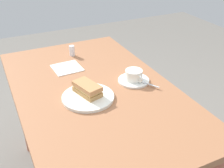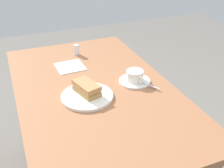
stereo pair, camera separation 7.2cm
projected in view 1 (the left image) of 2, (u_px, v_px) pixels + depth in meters
name	position (u px, v px, depth m)	size (l,w,h in m)	color
dining_table	(95.00, 111.00, 1.42)	(1.24, 0.74, 0.74)	#A06643
sandwich_plate	(88.00, 97.00, 1.27)	(0.24, 0.24, 0.01)	white
sandwich_front	(87.00, 89.00, 1.27)	(0.15, 0.11, 0.05)	#B9864B
coffee_saucer	(134.00, 80.00, 1.41)	(0.16, 0.16, 0.01)	white
coffee_cup	(134.00, 75.00, 1.40)	(0.11, 0.09, 0.05)	white
spoon	(147.00, 84.00, 1.37)	(0.09, 0.06, 0.01)	silver
napkin	(67.00, 68.00, 1.54)	(0.15, 0.15, 0.00)	white
salt_shaker	(72.00, 51.00, 1.67)	(0.03, 0.03, 0.06)	silver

